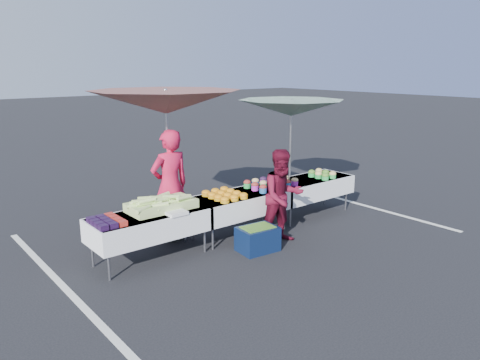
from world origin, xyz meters
TOP-DOWN VIEW (x-y plane):
  - ground at (0.00, 0.00)m, footprint 80.00×80.00m
  - stripe_left at (-3.20, 0.00)m, footprint 0.10×5.00m
  - stripe_right at (3.20, 0.00)m, footprint 0.10×5.00m
  - table_left at (-1.80, 0.00)m, footprint 1.86×0.81m
  - table_center at (0.00, 0.00)m, footprint 1.86×0.81m
  - table_right at (1.80, 0.00)m, footprint 1.86×0.81m
  - berry_punnets at (-2.51, -0.06)m, footprint 0.40×0.54m
  - corn_pile at (-1.56, 0.04)m, footprint 1.16×0.57m
  - plastic_bags at (-1.50, -0.30)m, footprint 0.30×0.25m
  - carrot_bowls at (-0.35, -0.01)m, footprint 0.55×0.69m
  - potato_cups at (0.75, 0.00)m, footprint 0.94×0.58m
  - bean_baskets at (2.06, -0.10)m, footprint 0.36×0.50m
  - vendor at (-1.09, 0.55)m, footprint 0.71×0.47m
  - customer at (0.32, -0.75)m, footprint 0.90×0.77m
  - umbrella_left at (-1.08, 0.61)m, footprint 3.22×3.22m
  - umbrella_right at (2.04, 0.80)m, footprint 2.62×2.62m
  - storage_bin at (-0.28, -0.79)m, footprint 0.67×0.52m

SIDE VIEW (x-z plane):
  - ground at x=0.00m, z-range 0.00..0.00m
  - stripe_left at x=-3.20m, z-range 0.00..0.00m
  - stripe_right at x=3.20m, z-range 0.00..0.00m
  - storage_bin at x=-0.28m, z-range 0.01..0.42m
  - table_left at x=-1.80m, z-range 0.21..0.96m
  - table_center at x=0.00m, z-range 0.21..0.96m
  - table_right at x=1.80m, z-range 0.21..0.96m
  - plastic_bags at x=-1.50m, z-range 0.75..0.80m
  - berry_punnets at x=-2.51m, z-range 0.75..0.83m
  - carrot_bowls at x=-0.35m, z-range 0.75..0.85m
  - customer at x=0.32m, z-range 0.00..1.61m
  - bean_baskets at x=2.06m, z-range 0.75..0.90m
  - potato_cups at x=0.75m, z-range 0.75..0.91m
  - corn_pile at x=-1.56m, z-range 0.71..0.97m
  - vendor at x=-1.09m, z-range 0.00..1.93m
  - umbrella_right at x=2.04m, z-range 0.93..3.21m
  - umbrella_left at x=-1.08m, z-range 1.06..3.65m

